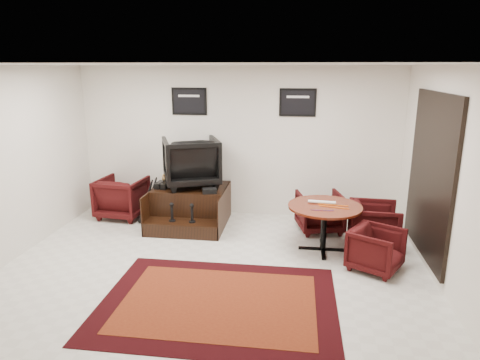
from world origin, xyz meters
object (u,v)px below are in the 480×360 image
meeting_table (325,211)px  table_chair_corner (376,248)px  armchair_side (122,195)px  shine_chair (191,159)px  table_chair_window (374,222)px  table_chair_back (320,210)px  shine_podium (191,207)px

meeting_table → table_chair_corner: size_ratio=1.68×
armchair_side → table_chair_corner: armchair_side is taller
shine_chair → table_chair_window: (3.14, -0.71, -0.78)m
table_chair_corner → table_chair_back: bearing=56.7°
armchair_side → table_chair_back: armchair_side is taller
meeting_table → table_chair_window: size_ratio=1.47×
table_chair_back → armchair_side: bearing=-16.7°
meeting_table → shine_podium: bearing=159.1°
shine_podium → table_chair_back: bearing=-1.3°
meeting_table → table_chair_window: bearing=21.9°
shine_chair → table_chair_window: bearing=145.8°
meeting_table → table_chair_back: (-0.02, 0.84, -0.27)m
table_chair_back → table_chair_corner: (0.72, -1.41, -0.04)m
shine_podium → table_chair_back: table_chair_back is taller
table_chair_window → table_chair_corner: size_ratio=1.14×
armchair_side → table_chair_corner: 4.69m
meeting_table → armchair_side: bearing=163.9°
armchair_side → meeting_table: armchair_side is taller
table_chair_back → table_chair_corner: 1.58m
armchair_side → meeting_table: (3.70, -1.06, 0.22)m
table_chair_window → shine_chair: bearing=80.5°
table_chair_window → table_chair_corner: (-0.11, -0.90, -0.05)m
shine_chair → table_chair_back: (2.31, -0.19, -0.79)m
shine_chair → table_chair_corner: shine_chair is taller
shine_chair → armchair_side: bearing=-23.0°
shine_podium → table_chair_window: bearing=-10.3°
armchair_side → table_chair_window: size_ratio=1.10×
shine_podium → table_chair_corner: 3.36m
shine_podium → meeting_table: bearing=-20.9°
shine_chair → table_chair_corner: 3.52m
shine_podium → armchair_side: 1.38m
meeting_table → table_chair_corner: bearing=-39.6°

